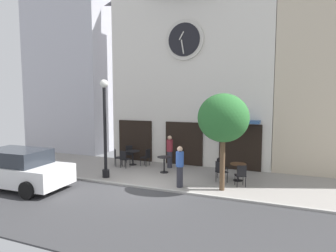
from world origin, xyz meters
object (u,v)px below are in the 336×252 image
(pedestrian_blue, at_px, (180,166))
(pedestrian_maroon, at_px, (170,151))
(cafe_chair_near_tree, at_px, (146,156))
(street_lamp, at_px, (105,128))
(parked_car_white, at_px, (17,169))
(cafe_chair_outer, at_px, (241,174))
(cafe_chair_right_end, at_px, (124,158))
(cafe_table_center, at_px, (238,169))
(street_tree, at_px, (223,118))
(cafe_chair_facing_street, at_px, (117,156))
(cafe_table_center_right, at_px, (164,162))
(cafe_chair_facing_wall, at_px, (220,170))
(cafe_table_center_left, at_px, (133,155))
(cafe_chair_by_entrance, at_px, (221,166))
(cafe_chair_mid_row, at_px, (129,152))

(pedestrian_blue, relative_size, pedestrian_maroon, 1.00)
(cafe_chair_near_tree, bearing_deg, street_lamp, -104.86)
(parked_car_white, bearing_deg, street_lamp, 47.10)
(pedestrian_maroon, bearing_deg, cafe_chair_outer, -26.08)
(cafe_chair_right_end, height_order, pedestrian_blue, pedestrian_blue)
(parked_car_white, bearing_deg, cafe_table_center, 28.30)
(pedestrian_blue, bearing_deg, street_tree, 9.07)
(cafe_chair_right_end, xyz_separation_m, cafe_chair_facing_street, (-0.58, 0.22, 0.00))
(street_tree, bearing_deg, pedestrian_blue, -170.93)
(cafe_table_center_right, distance_m, pedestrian_maroon, 1.08)
(cafe_table_center, xyz_separation_m, pedestrian_blue, (-2.04, -1.80, 0.33))
(pedestrian_blue, bearing_deg, cafe_table_center_right, 128.57)
(cafe_table_center, bearing_deg, parked_car_white, -151.70)
(street_lamp, bearing_deg, cafe_chair_outer, 8.77)
(pedestrian_blue, bearing_deg, cafe_chair_facing_wall, 42.63)
(pedestrian_blue, bearing_deg, cafe_table_center_left, 143.64)
(street_lamp, height_order, cafe_chair_facing_street, street_lamp)
(street_tree, height_order, cafe_chair_right_end, street_tree)
(street_tree, xyz_separation_m, cafe_table_center_left, (-5.34, 2.44, -2.26))
(cafe_chair_outer, bearing_deg, cafe_table_center_left, 163.81)
(cafe_table_center_right, bearing_deg, cafe_chair_outer, -13.14)
(street_tree, distance_m, cafe_table_center, 2.78)
(cafe_table_center_right, xyz_separation_m, pedestrian_blue, (1.48, -1.85, 0.33))
(cafe_chair_facing_street, xyz_separation_m, parked_car_white, (-1.71, -4.66, 0.23))
(pedestrian_maroon, bearing_deg, cafe_chair_near_tree, -174.55)
(cafe_table_center, bearing_deg, street_tree, -103.73)
(cafe_chair_right_end, bearing_deg, street_lamp, -85.77)
(cafe_chair_by_entrance, relative_size, cafe_chair_outer, 1.00)
(cafe_chair_near_tree, xyz_separation_m, parked_car_white, (-3.13, -5.29, 0.23))
(cafe_chair_near_tree, relative_size, cafe_chair_facing_wall, 1.00)
(cafe_chair_mid_row, bearing_deg, cafe_table_center_left, -46.05)
(cafe_chair_right_end, height_order, cafe_chair_by_entrance, same)
(cafe_chair_facing_wall, height_order, pedestrian_blue, pedestrian_blue)
(street_tree, distance_m, cafe_chair_mid_row, 7.02)
(cafe_chair_by_entrance, bearing_deg, parked_car_white, -147.81)
(cafe_chair_outer, bearing_deg, cafe_chair_facing_street, 170.07)
(cafe_chair_mid_row, bearing_deg, cafe_chair_near_tree, -21.59)
(street_lamp, distance_m, cafe_table_center_left, 3.13)
(cafe_chair_right_end, distance_m, cafe_chair_near_tree, 1.20)
(cafe_chair_mid_row, height_order, cafe_chair_near_tree, same)
(cafe_chair_facing_wall, xyz_separation_m, cafe_chair_outer, (0.91, -0.28, 0.00))
(cafe_table_center_left, xyz_separation_m, cafe_chair_facing_wall, (5.05, -1.44, -0.02))
(cafe_chair_near_tree, xyz_separation_m, pedestrian_blue, (2.88, -2.76, 0.33))
(cafe_table_center_left, distance_m, cafe_chair_by_entrance, 4.95)
(cafe_chair_facing_street, bearing_deg, street_lamp, -70.93)
(cafe_chair_mid_row, bearing_deg, cafe_chair_facing_street, -93.11)
(cafe_chair_facing_wall, bearing_deg, cafe_chair_outer, -17.45)
(pedestrian_maroon, bearing_deg, street_tree, -38.65)
(cafe_chair_facing_wall, relative_size, parked_car_white, 0.21)
(cafe_chair_outer, xyz_separation_m, pedestrian_blue, (-2.28, -0.98, 0.33))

